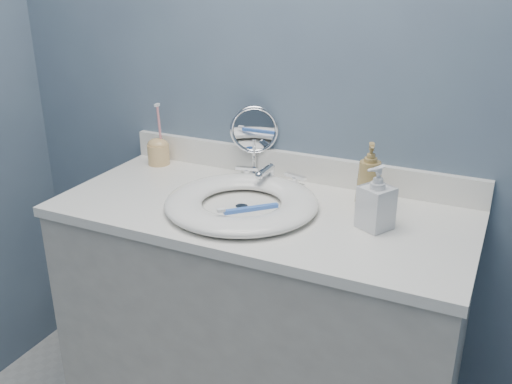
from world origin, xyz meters
The scene contains 12 objects.
back_wall centered at (0.00, 1.25, 1.20)m, with size 2.20×0.02×2.40m, color #4A5B70.
vanity_cabinet centered at (0.00, 0.97, 0.42)m, with size 1.20×0.55×0.85m, color beige.
countertop centered at (0.00, 0.97, 0.86)m, with size 1.22×0.57×0.03m, color white.
backsplash centered at (0.00, 1.24, 0.93)m, with size 1.22×0.02×0.09m, color white.
basin centered at (-0.05, 0.94, 0.90)m, with size 0.45×0.45×0.04m, color white, non-canonical shape.
drain centered at (-0.05, 0.94, 0.88)m, with size 0.04×0.04×0.01m, color silver.
faucet centered at (-0.05, 1.14, 0.91)m, with size 0.25×0.13×0.07m.
makeup_mirror centered at (-0.14, 1.21, 1.01)m, with size 0.15×0.09×0.24m.
soap_bottle_amber centered at (0.28, 1.11, 0.98)m, with size 0.07×0.08×0.19m, color olive.
soap_bottle_clear centered at (0.33, 0.98, 0.97)m, with size 0.08×0.08×0.18m, color silver.
toothbrush_holder centered at (-0.49, 1.17, 0.93)m, with size 0.08×0.08×0.22m.
toothbrush_lying centered at (0.02, 0.86, 0.92)m, with size 0.13×0.13×0.02m.
Camera 1 is at (0.64, -0.42, 1.55)m, focal length 40.00 mm.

